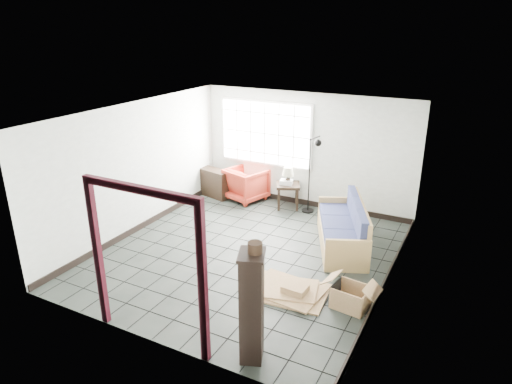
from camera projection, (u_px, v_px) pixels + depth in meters
The scene contains 15 objects.
ground at pixel (248, 254), 8.42m from camera, with size 5.50×5.50×0.00m, color black.
room_shell at pixel (248, 166), 7.85m from camera, with size 5.02×5.52×2.61m.
window_panel at pixel (265, 133), 10.53m from camera, with size 2.32×0.08×1.52m.
doorway_trim at pixel (145, 247), 5.69m from camera, with size 1.80×0.08×2.20m.
futon_sofa at pixel (345, 230), 8.60m from camera, with size 1.51×2.17×0.90m.
armchair at pixel (246, 182), 10.84m from camera, with size 0.83×0.78×0.86m, color maroon.
side_table at pixel (288, 188), 10.36m from camera, with size 0.69×0.69×0.57m.
table_lamp at pixel (288, 172), 10.22m from camera, with size 0.33×0.33×0.40m.
projector at pixel (286, 182), 10.30m from camera, with size 0.32×0.28×0.10m.
floor_lamp at pixel (313, 172), 9.85m from camera, with size 0.48×0.42×1.80m.
console_shelf at pixel (214, 183), 11.09m from camera, with size 0.92×0.54×0.67m.
tall_shelf at pixel (252, 306), 5.58m from camera, with size 0.44×0.49×1.48m.
pot at pixel (255, 248), 5.32m from camera, with size 0.20×0.20×0.13m.
open_box at pixel (351, 297), 6.80m from camera, with size 0.88×0.50×0.47m.
cardboard_pile at pixel (288, 290), 7.20m from camera, with size 1.34×1.00×0.18m.
Camera 1 is at (3.58, -6.57, 4.03)m, focal length 32.00 mm.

